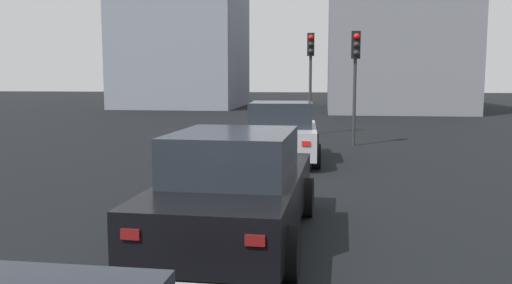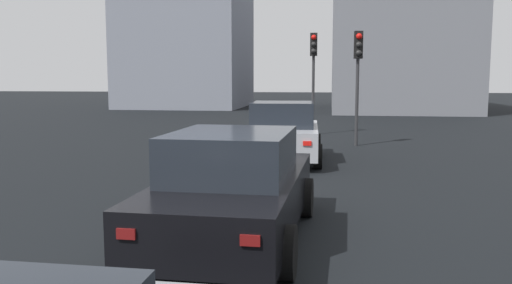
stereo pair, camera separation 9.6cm
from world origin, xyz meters
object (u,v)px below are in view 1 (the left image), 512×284
at_px(car_silver_lead, 282,133).
at_px(car_black_second, 236,188).
at_px(traffic_light_near_left, 311,62).
at_px(traffic_light_near_right, 355,64).

distance_m(car_silver_lead, car_black_second, 7.33).
height_order(car_silver_lead, traffic_light_near_left, traffic_light_near_left).
xyz_separation_m(car_silver_lead, traffic_light_near_left, (6.98, -0.58, 2.14)).
distance_m(car_silver_lead, traffic_light_near_left, 7.32).
relative_size(car_silver_lead, traffic_light_near_right, 1.10).
height_order(car_silver_lead, car_black_second, car_silver_lead).
bearing_deg(traffic_light_near_left, car_black_second, -2.71).
height_order(car_silver_lead, traffic_light_near_right, traffic_light_near_right).
bearing_deg(car_black_second, traffic_light_near_left, -0.57).
bearing_deg(traffic_light_near_left, car_silver_lead, -4.99).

